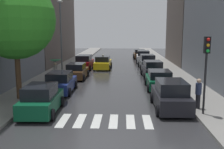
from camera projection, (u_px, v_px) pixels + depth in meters
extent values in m
cube|color=#313133|center=(116.00, 67.00, 34.31)|extent=(28.00, 72.00, 0.04)
cube|color=gray|center=(67.00, 66.00, 34.58)|extent=(3.00, 72.00, 0.15)
cube|color=gray|center=(166.00, 67.00, 34.02)|extent=(3.00, 72.00, 0.15)
cube|color=silver|center=(63.00, 120.00, 14.02)|extent=(0.45, 2.20, 0.01)
cube|color=silver|center=(80.00, 121.00, 13.99)|extent=(0.45, 2.20, 0.01)
cube|color=silver|center=(97.00, 121.00, 13.95)|extent=(0.45, 2.20, 0.01)
cube|color=silver|center=(114.00, 121.00, 13.91)|extent=(0.45, 2.20, 0.01)
cube|color=silver|center=(131.00, 121.00, 13.87)|extent=(0.45, 2.20, 0.01)
cube|color=silver|center=(148.00, 122.00, 13.83)|extent=(0.45, 2.20, 0.01)
cube|color=#564C47|center=(195.00, 25.00, 37.01)|extent=(6.00, 12.21, 11.12)
cube|color=#0C4C2D|center=(42.00, 103.00, 15.25)|extent=(1.96, 4.13, 0.84)
cube|color=black|center=(40.00, 91.00, 14.92)|extent=(1.68, 2.30, 0.68)
cylinder|color=black|center=(33.00, 101.00, 16.62)|extent=(0.24, 0.65, 0.64)
cylinder|color=black|center=(62.00, 101.00, 16.61)|extent=(0.24, 0.65, 0.64)
cylinder|color=black|center=(18.00, 115.00, 13.98)|extent=(0.24, 0.65, 0.64)
cylinder|color=black|center=(52.00, 115.00, 13.97)|extent=(0.24, 0.65, 0.64)
cube|color=navy|center=(61.00, 85.00, 20.44)|extent=(1.92, 4.29, 0.78)
cube|color=black|center=(60.00, 76.00, 20.11)|extent=(1.67, 2.37, 0.64)
cylinder|color=black|center=(53.00, 84.00, 21.90)|extent=(0.23, 0.64, 0.64)
cylinder|color=black|center=(76.00, 84.00, 21.84)|extent=(0.23, 0.64, 0.64)
cylinder|color=black|center=(44.00, 92.00, 19.13)|extent=(0.23, 0.64, 0.64)
cylinder|color=black|center=(69.00, 92.00, 19.07)|extent=(0.23, 0.64, 0.64)
cube|color=brown|center=(77.00, 73.00, 26.21)|extent=(1.89, 4.11, 0.76)
cube|color=black|center=(76.00, 66.00, 25.90)|extent=(1.63, 2.27, 0.62)
cylinder|color=black|center=(71.00, 73.00, 27.63)|extent=(0.23, 0.64, 0.64)
cylinder|color=black|center=(88.00, 73.00, 27.52)|extent=(0.23, 0.64, 0.64)
cylinder|color=black|center=(65.00, 78.00, 24.99)|extent=(0.23, 0.64, 0.64)
cylinder|color=black|center=(83.00, 78.00, 24.87)|extent=(0.23, 0.64, 0.64)
cube|color=maroon|center=(84.00, 64.00, 32.80)|extent=(1.99, 4.47, 0.86)
cube|color=black|center=(84.00, 58.00, 32.45)|extent=(1.71, 2.48, 0.70)
cylinder|color=black|center=(79.00, 65.00, 34.34)|extent=(0.24, 0.65, 0.64)
cylinder|color=black|center=(93.00, 65.00, 34.21)|extent=(0.24, 0.65, 0.64)
cylinder|color=black|center=(75.00, 68.00, 31.48)|extent=(0.24, 0.65, 0.64)
cylinder|color=black|center=(90.00, 68.00, 31.34)|extent=(0.24, 0.65, 0.64)
cube|color=black|center=(170.00, 99.00, 16.01)|extent=(1.91, 4.43, 0.90)
cube|color=black|center=(171.00, 87.00, 15.65)|extent=(1.67, 2.44, 0.73)
cylinder|color=black|center=(152.00, 98.00, 17.53)|extent=(0.22, 0.64, 0.64)
cylinder|color=black|center=(180.00, 98.00, 17.46)|extent=(0.22, 0.64, 0.64)
cylinder|color=black|center=(158.00, 111.00, 14.66)|extent=(0.22, 0.64, 0.64)
cylinder|color=black|center=(192.00, 111.00, 14.59)|extent=(0.22, 0.64, 0.64)
cube|color=#0C4C2D|center=(159.00, 82.00, 21.64)|extent=(1.96, 4.11, 0.76)
cube|color=black|center=(160.00, 74.00, 21.32)|extent=(1.72, 2.26, 0.62)
cylinder|color=black|center=(146.00, 81.00, 23.05)|extent=(0.22, 0.64, 0.64)
cylinder|color=black|center=(168.00, 82.00, 22.96)|extent=(0.22, 0.64, 0.64)
cylinder|color=black|center=(149.00, 88.00, 20.39)|extent=(0.22, 0.64, 0.64)
cylinder|color=black|center=(174.00, 88.00, 20.30)|extent=(0.22, 0.64, 0.64)
cube|color=black|center=(152.00, 71.00, 26.89)|extent=(2.07, 4.15, 0.85)
cube|color=black|center=(153.00, 64.00, 26.56)|extent=(1.76, 2.31, 0.69)
cylinder|color=black|center=(142.00, 72.00, 28.25)|extent=(0.25, 0.65, 0.64)
cylinder|color=black|center=(159.00, 72.00, 28.26)|extent=(0.25, 0.65, 0.64)
cylinder|color=black|center=(145.00, 76.00, 25.61)|extent=(0.25, 0.65, 0.64)
cylinder|color=black|center=(164.00, 76.00, 25.61)|extent=(0.25, 0.65, 0.64)
cube|color=#474C51|center=(147.00, 63.00, 33.34)|extent=(2.02, 4.40, 0.87)
cube|color=black|center=(147.00, 57.00, 32.99)|extent=(1.72, 2.45, 0.72)
cylinder|color=black|center=(139.00, 64.00, 34.80)|extent=(0.25, 0.65, 0.64)
cylinder|color=black|center=(153.00, 64.00, 34.79)|extent=(0.25, 0.65, 0.64)
cylinder|color=black|center=(141.00, 67.00, 31.98)|extent=(0.25, 0.65, 0.64)
cylinder|color=black|center=(156.00, 67.00, 31.97)|extent=(0.25, 0.65, 0.64)
cube|color=silver|center=(143.00, 58.00, 39.15)|extent=(2.03, 4.39, 0.90)
cube|color=black|center=(143.00, 53.00, 38.80)|extent=(1.75, 2.43, 0.73)
cylinder|color=black|center=(137.00, 59.00, 40.68)|extent=(0.24, 0.65, 0.64)
cylinder|color=black|center=(149.00, 59.00, 40.55)|extent=(0.24, 0.65, 0.64)
cylinder|color=black|center=(137.00, 61.00, 37.86)|extent=(0.24, 0.65, 0.64)
cylinder|color=black|center=(150.00, 62.00, 37.73)|extent=(0.24, 0.65, 0.64)
cube|color=brown|center=(140.00, 55.00, 44.79)|extent=(1.97, 4.09, 0.77)
cube|color=black|center=(140.00, 51.00, 44.47)|extent=(1.72, 2.26, 0.63)
cylinder|color=black|center=(134.00, 56.00, 46.17)|extent=(0.23, 0.64, 0.64)
cylinder|color=black|center=(144.00, 56.00, 46.12)|extent=(0.23, 0.64, 0.64)
cylinder|color=black|center=(134.00, 57.00, 43.53)|extent=(0.23, 0.64, 0.64)
cylinder|color=black|center=(146.00, 57.00, 43.48)|extent=(0.23, 0.64, 0.64)
cube|color=yellow|center=(103.00, 64.00, 32.82)|extent=(1.93, 4.70, 0.80)
cube|color=black|center=(103.00, 59.00, 32.47)|extent=(1.67, 2.59, 0.65)
cube|color=#F2EDCC|center=(103.00, 55.00, 32.40)|extent=(0.21, 0.36, 0.18)
cylinder|color=black|center=(97.00, 65.00, 34.44)|extent=(0.23, 0.64, 0.64)
cylinder|color=black|center=(111.00, 65.00, 34.33)|extent=(0.23, 0.64, 0.64)
cylinder|color=black|center=(94.00, 68.00, 31.41)|extent=(0.23, 0.64, 0.64)
cylinder|color=black|center=(109.00, 68.00, 31.30)|extent=(0.23, 0.64, 0.64)
cylinder|color=black|center=(198.00, 101.00, 15.65)|extent=(0.28, 0.28, 0.86)
cylinder|color=navy|center=(199.00, 89.00, 15.52)|extent=(0.36, 0.36, 0.68)
sphere|color=tan|center=(199.00, 81.00, 15.44)|extent=(0.27, 0.27, 0.27)
cylinder|color=brown|center=(56.00, 75.00, 24.92)|extent=(0.28, 0.28, 0.77)
cylinder|color=gray|center=(55.00, 68.00, 24.81)|extent=(0.36, 0.36, 0.61)
sphere|color=tan|center=(55.00, 64.00, 24.74)|extent=(0.24, 0.24, 0.24)
cone|color=#19723F|center=(55.00, 61.00, 24.69)|extent=(1.08, 1.08, 0.20)
cylinder|color=#333338|center=(55.00, 65.00, 24.75)|extent=(0.02, 0.02, 0.71)
cylinder|color=#513823|center=(18.00, 76.00, 17.80)|extent=(0.36, 0.36, 3.10)
sphere|color=#2F8A23|center=(15.00, 19.00, 17.17)|extent=(5.31, 5.31, 5.31)
cylinder|color=black|center=(205.00, 84.00, 14.42)|extent=(0.12, 0.12, 3.40)
cube|color=black|center=(207.00, 45.00, 14.06)|extent=(0.30, 0.30, 0.90)
sphere|color=red|center=(209.00, 40.00, 13.83)|extent=(0.18, 0.18, 0.18)
sphere|color=#F2A519|center=(208.00, 45.00, 13.88)|extent=(0.18, 0.18, 0.18)
sphere|color=green|center=(208.00, 51.00, 13.93)|extent=(0.18, 0.18, 0.18)
cylinder|color=#595B60|center=(61.00, 39.00, 27.20)|extent=(0.16, 0.16, 7.39)
ellipsoid|color=beige|center=(60.00, 1.00, 26.56)|extent=(0.60, 0.28, 0.24)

